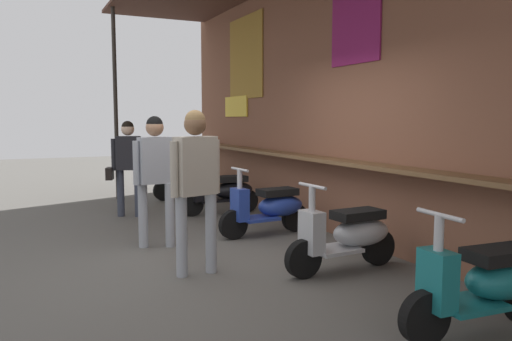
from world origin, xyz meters
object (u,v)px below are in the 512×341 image
object	(u,v)px
scooter_blue	(270,207)
shopper_with_handbag	(127,159)
scooter_silver	(349,235)
scooter_black	(224,191)
scooter_teal	(487,283)
scooter_green	(191,180)
shopper_passing	(196,173)
shopper_browsing	(156,167)

from	to	relation	value
scooter_blue	shopper_with_handbag	distance (m)	2.74
scooter_blue	scooter_silver	bearing A→B (deg)	86.74
scooter_black	shopper_with_handbag	distance (m)	1.70
scooter_blue	scooter_teal	world-z (taller)	same
scooter_silver	scooter_teal	size ratio (longest dim) A/B	1.00
scooter_black	scooter_silver	xyz separation A→B (m)	(3.58, -0.00, 0.00)
scooter_black	scooter_silver	size ratio (longest dim) A/B	1.00
scooter_green	shopper_passing	size ratio (longest dim) A/B	0.81
scooter_black	shopper_with_handbag	size ratio (longest dim) A/B	0.88
shopper_browsing	scooter_blue	bearing A→B (deg)	85.11
shopper_with_handbag	scooter_black	bearing A→B (deg)	91.94
scooter_teal	shopper_passing	xyz separation A→B (m)	(-2.33, -1.53, 0.68)
scooter_black	scooter_blue	world-z (taller)	same
scooter_green	scooter_teal	xyz separation A→B (m)	(7.14, -0.00, 0.00)
shopper_with_handbag	shopper_browsing	xyz separation A→B (m)	(2.18, -0.08, 0.07)
shopper_with_handbag	scooter_blue	bearing A→B (deg)	53.69
scooter_black	scooter_teal	bearing A→B (deg)	92.19
scooter_green	shopper_passing	bearing A→B (deg)	73.14
shopper_browsing	scooter_green	bearing A→B (deg)	150.99
scooter_green	scooter_silver	world-z (taller)	same
scooter_teal	shopper_with_handbag	bearing A→B (deg)	-70.82
scooter_blue	scooter_silver	xyz separation A→B (m)	(1.85, 0.00, 0.00)
scooter_green	scooter_black	distance (m)	1.79
scooter_green	scooter_blue	bearing A→B (deg)	90.75
scooter_black	scooter_blue	size ratio (longest dim) A/B	1.00
scooter_teal	shopper_browsing	bearing A→B (deg)	-61.60
shopper_passing	shopper_browsing	bearing A→B (deg)	-9.06
shopper_passing	scooter_black	bearing A→B (deg)	-39.98
scooter_black	shopper_with_handbag	world-z (taller)	shopper_with_handbag
scooter_black	shopper_with_handbag	xyz separation A→B (m)	(-0.46, -1.54, 0.57)
scooter_black	shopper_passing	xyz separation A→B (m)	(3.01, -1.53, 0.68)
shopper_with_handbag	shopper_passing	xyz separation A→B (m)	(3.48, 0.01, 0.11)
scooter_teal	scooter_blue	bearing A→B (deg)	-85.65
scooter_blue	shopper_passing	xyz separation A→B (m)	(1.28, -1.53, 0.68)
scooter_teal	shopper_passing	size ratio (longest dim) A/B	0.81
scooter_silver	shopper_passing	distance (m)	1.77
scooter_silver	shopper_with_handbag	world-z (taller)	shopper_with_handbag
scooter_blue	shopper_browsing	distance (m)	1.74
scooter_blue	shopper_passing	size ratio (longest dim) A/B	0.81
scooter_green	shopper_with_handbag	world-z (taller)	shopper_with_handbag
scooter_green	shopper_with_handbag	bearing A→B (deg)	41.66
shopper_with_handbag	shopper_browsing	distance (m)	2.18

